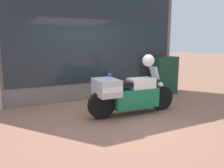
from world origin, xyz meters
TOP-DOWN VIEW (x-y plane):
  - ground_plane at (0.00, 0.00)m, footprint 60.00×60.00m
  - shop_building at (-0.40, 2.00)m, footprint 6.43×0.55m
  - window_display at (0.35, 2.03)m, footprint 5.13×0.30m
  - paramedic_motorcycle at (0.40, -0.01)m, footprint 2.34×0.75m
  - utility_cabinet at (2.69, 1.38)m, footprint 0.83×0.41m
  - white_helmet at (0.97, -0.03)m, footprint 0.30×0.30m

SIDE VIEW (x-z plane):
  - ground_plane at x=0.00m, z-range 0.00..0.00m
  - window_display at x=0.35m, z-range -0.54..1.51m
  - paramedic_motorcycle at x=0.40m, z-range -0.04..1.13m
  - utility_cabinet at x=2.69m, z-range 0.00..1.29m
  - white_helmet at x=0.97m, z-range 1.17..1.47m
  - shop_building at x=-0.40m, z-range 0.01..3.75m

